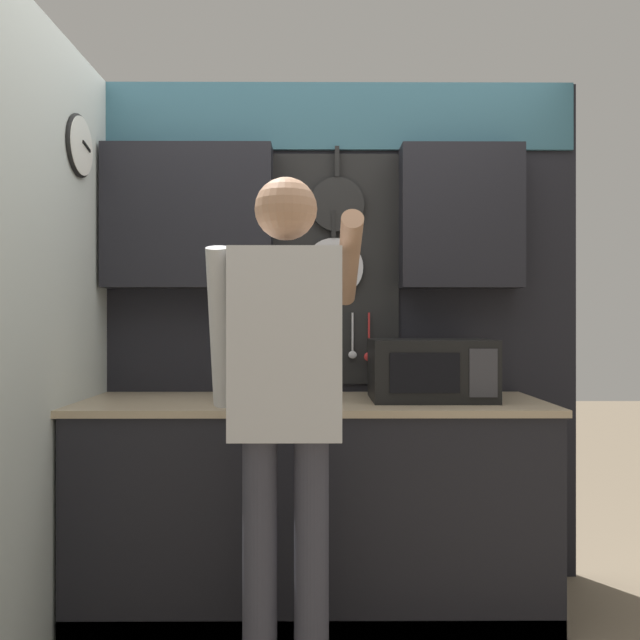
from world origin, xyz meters
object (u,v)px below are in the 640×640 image
person (286,381)px  utensil_crock (289,380)px  knife_block (254,376)px  microwave (431,369)px

person → utensil_crock: bearing=91.4°
knife_block → person: bearing=-74.3°
knife_block → person: (0.17, -0.60, 0.03)m
microwave → knife_block: bearing=179.9°
knife_block → utensil_crock: utensil_crock is taller
microwave → utensil_crock: bearing=179.9°
microwave → utensil_crock: utensil_crock is taller
utensil_crock → person: (0.02, -0.60, 0.05)m
utensil_crock → knife_block: bearing=-179.8°
microwave → utensil_crock: size_ratio=1.69×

